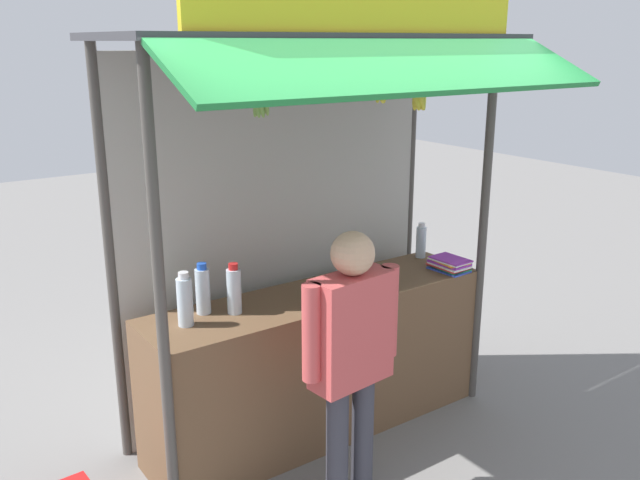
% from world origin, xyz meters
% --- Properties ---
extents(ground_plane, '(20.00, 20.00, 0.00)m').
position_xyz_m(ground_plane, '(0.00, 0.00, 0.00)').
color(ground_plane, slate).
extents(stall_counter, '(2.31, 0.56, 0.96)m').
position_xyz_m(stall_counter, '(0.00, 0.00, 0.48)').
color(stall_counter, brown).
rests_on(stall_counter, ground).
extents(stall_structure, '(2.51, 1.48, 2.88)m').
position_xyz_m(stall_structure, '(0.00, 0.14, 1.73)').
color(stall_structure, '#4C4742').
rests_on(stall_structure, ground).
extents(water_bottle_far_left, '(0.07, 0.07, 0.26)m').
position_xyz_m(water_bottle_far_left, '(1.03, 0.18, 1.08)').
color(water_bottle_far_left, silver).
rests_on(water_bottle_far_left, stall_counter).
extents(water_bottle_left, '(0.09, 0.09, 0.31)m').
position_xyz_m(water_bottle_left, '(-0.74, 0.13, 1.10)').
color(water_bottle_left, silver).
rests_on(water_bottle_left, stall_counter).
extents(water_bottle_center, '(0.09, 0.09, 0.31)m').
position_xyz_m(water_bottle_center, '(-0.90, 0.02, 1.11)').
color(water_bottle_center, silver).
rests_on(water_bottle_center, stall_counter).
extents(water_bottle_front_right, '(0.09, 0.09, 0.30)m').
position_xyz_m(water_bottle_front_right, '(-0.59, 0.03, 1.10)').
color(water_bottle_front_right, silver).
rests_on(water_bottle_front_right, stall_counter).
extents(magazine_stack_right, '(0.25, 0.25, 0.05)m').
position_xyz_m(magazine_stack_right, '(0.04, -0.07, 0.98)').
color(magazine_stack_right, purple).
rests_on(magazine_stack_right, stall_counter).
extents(magazine_stack_far_right, '(0.21, 0.29, 0.08)m').
position_xyz_m(magazine_stack_far_right, '(0.99, -0.15, 1.00)').
color(magazine_stack_far_right, blue).
rests_on(magazine_stack_far_right, stall_counter).
extents(banana_bunch_rightmost, '(0.10, 0.10, 0.29)m').
position_xyz_m(banana_bunch_rightmost, '(0.43, -0.38, 2.18)').
color(banana_bunch_rightmost, '#332D23').
extents(banana_bunch_inner_left, '(0.09, 0.08, 0.24)m').
position_xyz_m(banana_bunch_inner_left, '(0.14, -0.38, 2.23)').
color(banana_bunch_inner_left, '#332D23').
extents(banana_bunch_leftmost, '(0.10, 0.10, 0.27)m').
position_xyz_m(banana_bunch_leftmost, '(-0.62, -0.38, 2.21)').
color(banana_bunch_leftmost, '#332D23').
extents(vendor_person, '(0.60, 0.24, 1.58)m').
position_xyz_m(vendor_person, '(-0.31, -0.72, 0.95)').
color(vendor_person, '#383842').
rests_on(vendor_person, ground).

